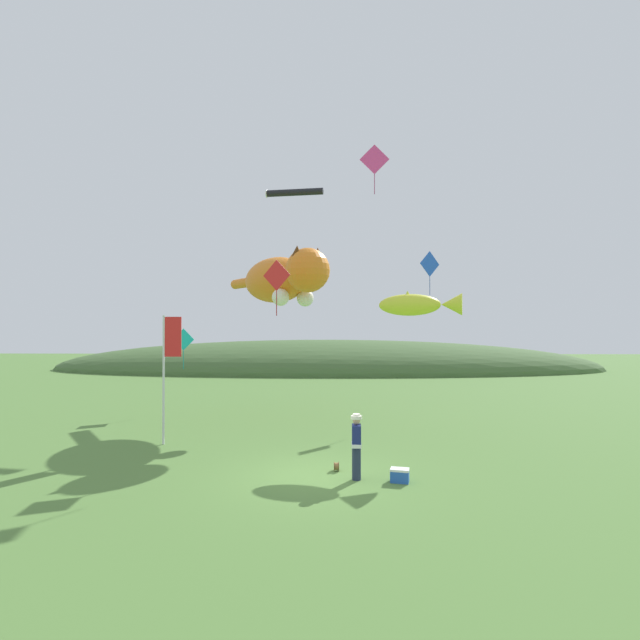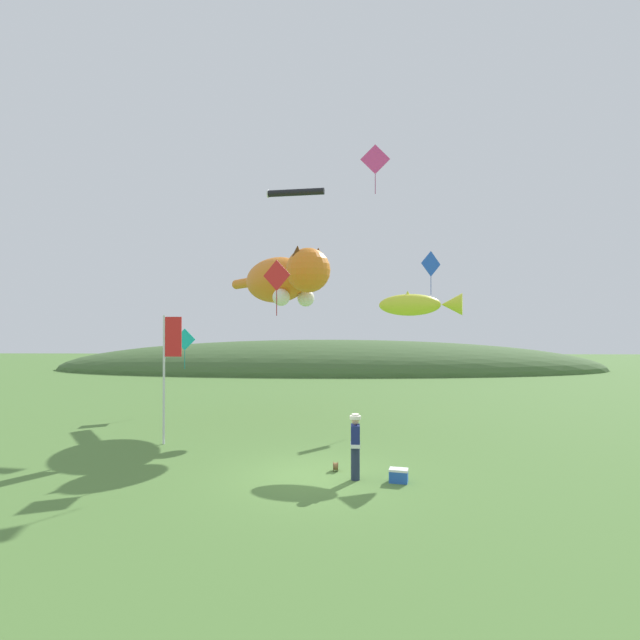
{
  "view_description": "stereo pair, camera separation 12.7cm",
  "coord_description": "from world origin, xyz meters",
  "px_view_note": "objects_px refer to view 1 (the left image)",
  "views": [
    {
      "loc": [
        0.37,
        -13.79,
        4.15
      ],
      "look_at": [
        0.0,
        4.0,
        4.36
      ],
      "focal_mm": 28.0,
      "sensor_mm": 36.0,
      "label": 1
    },
    {
      "loc": [
        0.5,
        -13.79,
        4.15
      ],
      "look_at": [
        0.0,
        4.0,
        4.36
      ],
      "focal_mm": 28.0,
      "sensor_mm": 36.0,
      "label": 2
    }
  ],
  "objects_px": {
    "kite_spool": "(336,466)",
    "kite_giant_cat": "(282,279)",
    "festival_attendant": "(356,444)",
    "kite_tube_streamer": "(294,192)",
    "kite_diamond_teal": "(184,340)",
    "kite_fish_windsock": "(419,305)",
    "kite_diamond_red": "(277,276)",
    "kite_diamond_blue": "(430,264)",
    "picnic_cooler": "(400,475)",
    "festival_banner_pole": "(168,360)",
    "kite_diamond_pink": "(374,160)"
  },
  "relations": [
    {
      "from": "festival_attendant",
      "to": "kite_tube_streamer",
      "type": "xyz_separation_m",
      "value": [
        -2.67,
        13.24,
        10.4
      ]
    },
    {
      "from": "kite_giant_cat",
      "to": "kite_diamond_red",
      "type": "distance_m",
      "value": 4.35
    },
    {
      "from": "kite_tube_streamer",
      "to": "kite_diamond_teal",
      "type": "xyz_separation_m",
      "value": [
        -5.22,
        -2.51,
        -7.88
      ]
    },
    {
      "from": "festival_attendant",
      "to": "kite_giant_cat",
      "type": "distance_m",
      "value": 10.67
    },
    {
      "from": "kite_spool",
      "to": "kite_giant_cat",
      "type": "height_order",
      "value": "kite_giant_cat"
    },
    {
      "from": "kite_giant_cat",
      "to": "kite_tube_streamer",
      "type": "bearing_deg",
      "value": 87.49
    },
    {
      "from": "kite_spool",
      "to": "festival_banner_pole",
      "type": "bearing_deg",
      "value": 152.49
    },
    {
      "from": "kite_giant_cat",
      "to": "kite_tube_streamer",
      "type": "xyz_separation_m",
      "value": [
        0.19,
        4.43,
        5.11
      ]
    },
    {
      "from": "picnic_cooler",
      "to": "kite_tube_streamer",
      "type": "height_order",
      "value": "kite_tube_streamer"
    },
    {
      "from": "festival_attendant",
      "to": "kite_tube_streamer",
      "type": "relative_size",
      "value": 0.56
    },
    {
      "from": "kite_spool",
      "to": "picnic_cooler",
      "type": "relative_size",
      "value": 0.49
    },
    {
      "from": "kite_diamond_red",
      "to": "festival_banner_pole",
      "type": "bearing_deg",
      "value": -170.84
    },
    {
      "from": "festival_attendant",
      "to": "picnic_cooler",
      "type": "relative_size",
      "value": 3.22
    },
    {
      "from": "picnic_cooler",
      "to": "kite_diamond_red",
      "type": "distance_m",
      "value": 8.33
    },
    {
      "from": "kite_tube_streamer",
      "to": "festival_banner_pole",
      "type": "bearing_deg",
      "value": -111.72
    },
    {
      "from": "kite_fish_windsock",
      "to": "kite_diamond_teal",
      "type": "distance_m",
      "value": 12.29
    },
    {
      "from": "festival_attendant",
      "to": "kite_diamond_teal",
      "type": "distance_m",
      "value": 13.55
    },
    {
      "from": "kite_spool",
      "to": "kite_diamond_blue",
      "type": "xyz_separation_m",
      "value": [
        4.73,
        10.3,
        7.05
      ]
    },
    {
      "from": "kite_fish_windsock",
      "to": "festival_banner_pole",
      "type": "bearing_deg",
      "value": -177.77
    },
    {
      "from": "kite_spool",
      "to": "kite_diamond_teal",
      "type": "relative_size",
      "value": 0.14
    },
    {
      "from": "kite_tube_streamer",
      "to": "kite_diamond_teal",
      "type": "distance_m",
      "value": 9.78
    },
    {
      "from": "kite_giant_cat",
      "to": "kite_diamond_red",
      "type": "height_order",
      "value": "kite_giant_cat"
    },
    {
      "from": "festival_attendant",
      "to": "festival_banner_pole",
      "type": "height_order",
      "value": "festival_banner_pole"
    },
    {
      "from": "kite_spool",
      "to": "kite_diamond_pink",
      "type": "bearing_deg",
      "value": 77.32
    },
    {
      "from": "kite_fish_windsock",
      "to": "kite_diamond_red",
      "type": "bearing_deg",
      "value": 177.06
    },
    {
      "from": "picnic_cooler",
      "to": "kite_diamond_pink",
      "type": "xyz_separation_m",
      "value": [
        0.14,
        9.04,
        11.45
      ]
    },
    {
      "from": "picnic_cooler",
      "to": "festival_banner_pole",
      "type": "relative_size",
      "value": 0.12
    },
    {
      "from": "kite_tube_streamer",
      "to": "picnic_cooler",
      "type": "bearing_deg",
      "value": -74.14
    },
    {
      "from": "festival_attendant",
      "to": "kite_fish_windsock",
      "type": "xyz_separation_m",
      "value": [
        2.43,
        4.21,
        3.95
      ]
    },
    {
      "from": "kite_giant_cat",
      "to": "kite_diamond_teal",
      "type": "relative_size",
      "value": 3.47
    },
    {
      "from": "festival_attendant",
      "to": "kite_diamond_red",
      "type": "distance_m",
      "value": 7.22
    },
    {
      "from": "kite_spool",
      "to": "kite_diamond_blue",
      "type": "bearing_deg",
      "value": 65.36
    },
    {
      "from": "festival_attendant",
      "to": "kite_diamond_red",
      "type": "bearing_deg",
      "value": 120.64
    },
    {
      "from": "kite_spool",
      "to": "kite_diamond_teal",
      "type": "distance_m",
      "value": 12.79
    },
    {
      "from": "kite_spool",
      "to": "kite_diamond_red",
      "type": "distance_m",
      "value": 7.21
    },
    {
      "from": "kite_spool",
      "to": "kite_diamond_blue",
      "type": "relative_size",
      "value": 0.12
    },
    {
      "from": "kite_tube_streamer",
      "to": "kite_diamond_red",
      "type": "relative_size",
      "value": 1.56
    },
    {
      "from": "kite_fish_windsock",
      "to": "festival_attendant",
      "type": "bearing_deg",
      "value": -119.94
    },
    {
      "from": "festival_attendant",
      "to": "kite_spool",
      "type": "bearing_deg",
      "value": 123.2
    },
    {
      "from": "festival_attendant",
      "to": "kite_giant_cat",
      "type": "height_order",
      "value": "kite_giant_cat"
    },
    {
      "from": "kite_spool",
      "to": "kite_tube_streamer",
      "type": "xyz_separation_m",
      "value": [
        -2.14,
        12.43,
        11.22
      ]
    },
    {
      "from": "kite_diamond_blue",
      "to": "picnic_cooler",
      "type": "bearing_deg",
      "value": -105.15
    },
    {
      "from": "kite_fish_windsock",
      "to": "kite_tube_streamer",
      "type": "height_order",
      "value": "kite_tube_streamer"
    },
    {
      "from": "festival_attendant",
      "to": "kite_diamond_teal",
      "type": "height_order",
      "value": "kite_diamond_teal"
    },
    {
      "from": "festival_attendant",
      "to": "kite_diamond_blue",
      "type": "height_order",
      "value": "kite_diamond_blue"
    },
    {
      "from": "kite_spool",
      "to": "festival_banner_pole",
      "type": "distance_m",
      "value": 7.2
    },
    {
      "from": "picnic_cooler",
      "to": "kite_diamond_teal",
      "type": "distance_m",
      "value": 14.53
    },
    {
      "from": "picnic_cooler",
      "to": "kite_diamond_pink",
      "type": "distance_m",
      "value": 14.59
    },
    {
      "from": "kite_diamond_teal",
      "to": "kite_diamond_red",
      "type": "bearing_deg",
      "value": -50.04
    },
    {
      "from": "kite_spool",
      "to": "picnic_cooler",
      "type": "bearing_deg",
      "value": -30.6
    }
  ]
}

